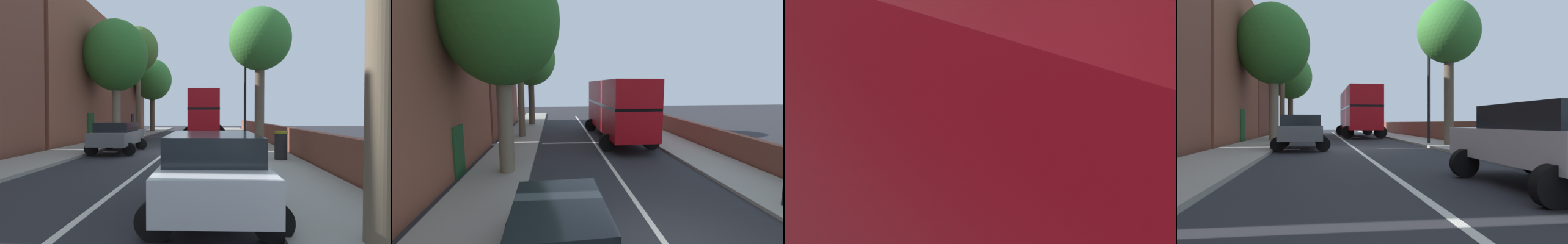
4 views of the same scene
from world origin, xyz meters
TOP-DOWN VIEW (x-y plane):
  - ground_plane at (0.00, 0.00)m, footprint 84.00×84.00m
  - road_centre_line at (0.00, 0.00)m, footprint 0.16×54.00m
  - sidewalk_left at (-4.90, 0.00)m, footprint 2.60×60.00m
  - sidewalk_right at (4.90, 0.00)m, footprint 2.60×60.00m
  - boundary_wall_right at (6.45, 0.00)m, footprint 0.36×54.00m
  - double_decker_bus at (1.70, 12.77)m, footprint 3.59×10.07m
  - parked_car_grey_left_0 at (-2.50, -0.36)m, footprint 2.56×4.46m
  - parked_car_white_right_2 at (2.50, -10.44)m, footprint 2.53×4.58m
  - street_tree_left_0 at (-4.67, 19.94)m, footprint 4.52×4.52m
  - street_tree_left_2 at (-4.56, 5.99)m, footprint 4.59×4.59m
  - street_tree_right_3 at (4.93, 0.32)m, footprint 3.28×3.28m
  - street_tree_left_4 at (-4.88, 13.94)m, footprint 3.95×3.95m
  - lamppost_right at (4.30, 1.66)m, footprint 0.32×0.32m
  - litter_bin_right at (5.30, -3.36)m, footprint 0.55×0.55m

SIDE VIEW (x-z plane):
  - ground_plane at x=0.00m, z-range 0.00..0.00m
  - road_centre_line at x=0.00m, z-range 0.00..0.01m
  - sidewalk_left at x=-4.90m, z-range 0.00..0.12m
  - sidewalk_right at x=4.90m, z-range 0.00..0.12m
  - boundary_wall_right at x=6.45m, z-range 0.00..1.32m
  - litter_bin_right at x=5.30m, z-range 0.12..1.31m
  - parked_car_grey_left_0 at x=-2.50m, z-range 0.12..1.71m
  - parked_car_white_right_2 at x=2.50m, z-range 0.12..1.73m
  - double_decker_bus at x=1.70m, z-range 0.32..4.38m
  - lamppost_right at x=4.30m, z-range 0.65..6.96m
  - street_tree_right_3 at x=4.93m, z-range 2.12..9.63m
  - street_tree_left_0 at x=-4.67m, z-range 1.87..10.26m
  - street_tree_left_2 at x=-4.56m, z-range 1.85..10.63m
  - street_tree_left_4 at x=-4.88m, z-range 3.07..13.55m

